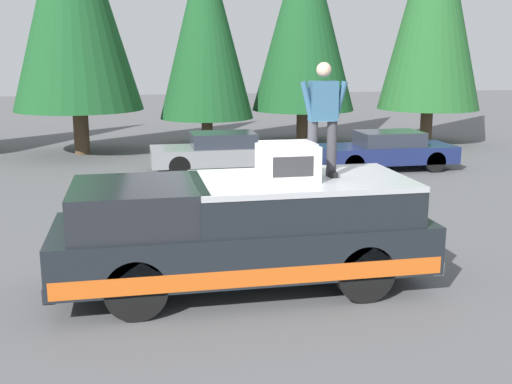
% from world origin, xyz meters
% --- Properties ---
extents(ground_plane, '(90.00, 90.00, 0.00)m').
position_xyz_m(ground_plane, '(0.00, 0.00, 0.00)').
color(ground_plane, '#565659').
extents(pickup_truck, '(2.01, 5.54, 1.65)m').
position_xyz_m(pickup_truck, '(-0.34, 0.10, 0.87)').
color(pickup_truck, black).
rests_on(pickup_truck, ground).
extents(compressor_unit, '(0.65, 0.84, 0.56)m').
position_xyz_m(compressor_unit, '(-0.48, -0.54, 1.93)').
color(compressor_unit, white).
rests_on(compressor_unit, pickup_truck).
extents(person_on_truck_bed, '(0.29, 0.72, 1.69)m').
position_xyz_m(person_on_truck_bed, '(-0.30, -1.11, 2.55)').
color(person_on_truck_bed, '#333338').
rests_on(person_on_truck_bed, pickup_truck).
extents(parked_car_navy, '(1.64, 4.10, 1.16)m').
position_xyz_m(parked_car_navy, '(8.35, -5.87, 0.58)').
color(parked_car_navy, navy).
rests_on(parked_car_navy, ground).
extents(parked_car_grey, '(1.64, 4.10, 1.16)m').
position_xyz_m(parked_car_grey, '(9.07, -0.91, 0.58)').
color(parked_car_grey, gray).
rests_on(parked_car_grey, ground).
extents(conifer_far_left, '(3.87, 3.87, 9.46)m').
position_xyz_m(conifer_far_left, '(13.38, -9.66, 5.39)').
color(conifer_far_left, '#4C3826').
rests_on(conifer_far_left, ground).
extents(conifer_left, '(3.98, 3.98, 8.44)m').
position_xyz_m(conifer_left, '(14.63, -4.98, 4.85)').
color(conifer_left, '#4C3826').
rests_on(conifer_left, ground).
extents(conifer_center_left, '(3.47, 3.47, 7.75)m').
position_xyz_m(conifer_center_left, '(14.07, -1.11, 4.41)').
color(conifer_center_left, '#4C3826').
rests_on(conifer_center_left, ground).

